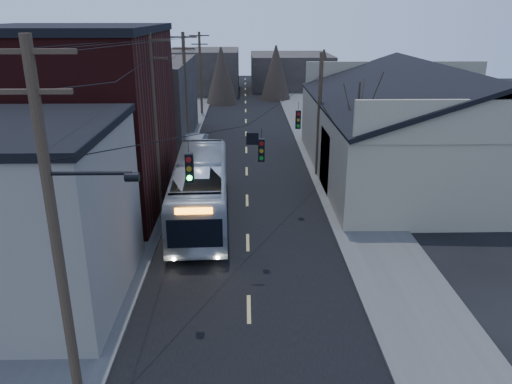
# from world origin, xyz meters

# --- Properties ---
(road_surface) EXTENTS (9.00, 110.00, 0.02)m
(road_surface) POSITION_xyz_m (0.00, 30.00, 0.01)
(road_surface) COLOR black
(road_surface) RESTS_ON ground
(sidewalk_left) EXTENTS (4.00, 110.00, 0.12)m
(sidewalk_left) POSITION_xyz_m (-6.50, 30.00, 0.06)
(sidewalk_left) COLOR #474744
(sidewalk_left) RESTS_ON ground
(sidewalk_right) EXTENTS (4.00, 110.00, 0.12)m
(sidewalk_right) POSITION_xyz_m (6.50, 30.00, 0.06)
(sidewalk_right) COLOR #474744
(sidewalk_right) RESTS_ON ground
(building_clapboard) EXTENTS (8.00, 8.00, 7.00)m
(building_clapboard) POSITION_xyz_m (-9.00, 9.00, 3.50)
(building_clapboard) COLOR gray
(building_clapboard) RESTS_ON ground
(building_brick) EXTENTS (10.00, 12.00, 10.00)m
(building_brick) POSITION_xyz_m (-10.00, 20.00, 5.00)
(building_brick) COLOR black
(building_brick) RESTS_ON ground
(building_left_far) EXTENTS (9.00, 14.00, 7.00)m
(building_left_far) POSITION_xyz_m (-9.50, 36.00, 3.50)
(building_left_far) COLOR #2D2824
(building_left_far) RESTS_ON ground
(warehouse) EXTENTS (16.16, 20.60, 7.73)m
(warehouse) POSITION_xyz_m (13.00, 25.00, 2.70)
(warehouse) COLOR #9B9271
(warehouse) RESTS_ON ground
(building_far_left) EXTENTS (10.00, 12.00, 6.00)m
(building_far_left) POSITION_xyz_m (-6.00, 65.00, 3.00)
(building_far_left) COLOR #2D2824
(building_far_left) RESTS_ON ground
(building_far_right) EXTENTS (12.00, 14.00, 5.00)m
(building_far_right) POSITION_xyz_m (7.00, 70.00, 2.50)
(building_far_right) COLOR #2D2824
(building_far_right) RESTS_ON ground
(bare_tree) EXTENTS (0.40, 0.40, 7.20)m
(bare_tree) POSITION_xyz_m (6.50, 20.00, 3.60)
(bare_tree) COLOR black
(bare_tree) RESTS_ON ground
(utility_lines) EXTENTS (11.24, 45.28, 10.50)m
(utility_lines) POSITION_xyz_m (-3.11, 24.14, 4.95)
(utility_lines) COLOR #382B1E
(utility_lines) RESTS_ON ground
(bus) EXTENTS (3.33, 12.28, 3.39)m
(bus) POSITION_xyz_m (-2.59, 17.33, 1.70)
(bus) COLOR #ABB1B7
(bus) RESTS_ON ground
(parked_car) EXTENTS (2.06, 4.70, 1.50)m
(parked_car) POSITION_xyz_m (-4.30, 31.19, 0.75)
(parked_car) COLOR #A1A4A8
(parked_car) RESTS_ON ground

